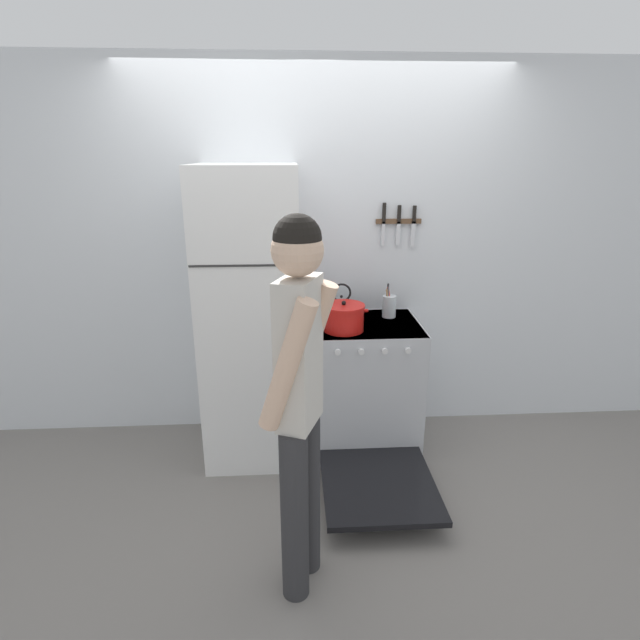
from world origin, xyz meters
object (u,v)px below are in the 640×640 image
at_px(dutch_oven_pot, 344,317).
at_px(stove_range, 365,387).
at_px(utensil_jar, 389,306).
at_px(tea_kettle, 342,307).
at_px(refrigerator, 251,318).
at_px(person, 299,393).

bearing_deg(dutch_oven_pot, stove_range, 27.63).
bearing_deg(utensil_jar, tea_kettle, -178.87).
distance_m(tea_kettle, utensil_jar, 0.33).
bearing_deg(tea_kettle, refrigerator, -165.97).
height_order(stove_range, tea_kettle, tea_kettle).
height_order(stove_range, utensil_jar, utensil_jar).
bearing_deg(person, tea_kettle, 7.78).
relative_size(dutch_oven_pot, tea_kettle, 1.27).
bearing_deg(utensil_jar, person, -115.88).
xyz_separation_m(stove_range, person, (-0.46, -1.15, 0.55)).
height_order(refrigerator, person, refrigerator).
height_order(utensil_jar, person, person).
distance_m(stove_range, utensil_jar, 0.58).
xyz_separation_m(tea_kettle, utensil_jar, (0.33, 0.01, 0.00)).
bearing_deg(refrigerator, utensil_jar, 9.56).
bearing_deg(stove_range, utensil_jar, 43.10).
bearing_deg(stove_range, refrigerator, 179.14).
bearing_deg(refrigerator, person, -76.29).
height_order(dutch_oven_pot, utensil_jar, utensil_jar).
xyz_separation_m(dutch_oven_pot, tea_kettle, (0.01, 0.24, -0.01)).
relative_size(dutch_oven_pot, utensil_jar, 1.32).
xyz_separation_m(tea_kettle, person, (-0.31, -1.31, 0.03)).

